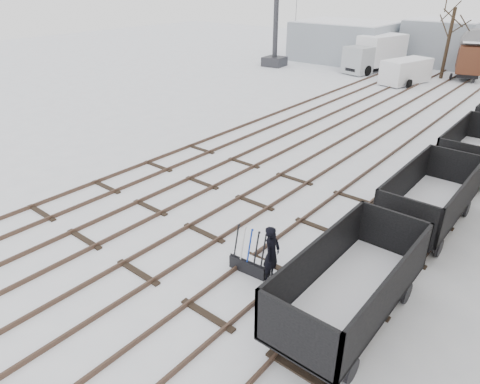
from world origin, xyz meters
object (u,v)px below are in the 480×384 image
at_px(ground_frame, 250,263).
at_px(panel_van, 406,71).
at_px(box_van_wagon, 471,57).
at_px(crane, 277,38).
at_px(lorry, 376,53).
at_px(worker, 272,254).
at_px(freight_wagon_a, 349,295).

relative_size(ground_frame, panel_van, 0.29).
distance_m(box_van_wagon, crane, 18.16).
bearing_deg(panel_van, lorry, 155.25).
xyz_separation_m(ground_frame, worker, (0.75, 0.10, 0.64)).
bearing_deg(freight_wagon_a, ground_frame, 179.33).
bearing_deg(ground_frame, worker, 3.15).
bearing_deg(worker, crane, 26.90).
xyz_separation_m(ground_frame, panel_van, (-6.05, 29.43, 0.80)).
bearing_deg(panel_van, ground_frame, -63.45).
bearing_deg(lorry, panel_van, -26.31).
distance_m(worker, crane, 35.64).
distance_m(freight_wagon_a, crane, 37.31).
bearing_deg(lorry, ground_frame, -59.10).
distance_m(worker, freight_wagon_a, 2.61).
height_order(box_van_wagon, crane, crane).
xyz_separation_m(lorry, crane, (-9.17, -3.78, 1.01)).
xyz_separation_m(freight_wagon_a, lorry, (-13.80, 33.12, 0.88)).
relative_size(ground_frame, crane, 0.14).
bearing_deg(crane, worker, -61.52).
xyz_separation_m(freight_wagon_a, panel_van, (-9.40, 29.47, 0.24)).
relative_size(freight_wagon_a, box_van_wagon, 1.12).
distance_m(worker, panel_van, 30.11).
distance_m(freight_wagon_a, panel_van, 30.93).
height_order(ground_frame, box_van_wagon, box_van_wagon).
bearing_deg(lorry, freight_wagon_a, -54.00).
bearing_deg(freight_wagon_a, crane, 128.07).
relative_size(worker, box_van_wagon, 0.38).
distance_m(ground_frame, box_van_wagon, 35.11).
xyz_separation_m(freight_wagon_a, box_van_wagon, (-5.75, 35.03, 1.11)).
distance_m(lorry, panel_van, 5.75).
xyz_separation_m(box_van_wagon, lorry, (-8.05, -1.91, -0.23)).
bearing_deg(worker, lorry, 10.75).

